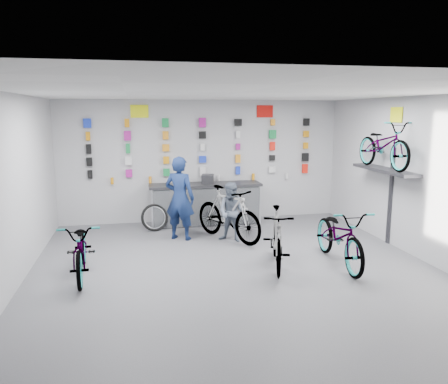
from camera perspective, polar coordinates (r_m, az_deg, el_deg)
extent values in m
plane|color=#4B4B50|center=(7.44, 2.03, -10.91)|extent=(8.00, 8.00, 0.00)
plane|color=white|center=(6.94, 2.19, 12.86)|extent=(8.00, 8.00, 0.00)
plane|color=#BCBCBE|center=(10.92, -2.86, 4.06)|extent=(7.00, 0.00, 7.00)
plane|color=#BCBCBE|center=(3.41, 18.48, -10.79)|extent=(7.00, 0.00, 7.00)
plane|color=#BCBCBE|center=(7.09, -26.57, -0.47)|extent=(0.00, 8.00, 8.00)
plane|color=#BCBCBE|center=(8.56, 25.53, 1.30)|extent=(0.00, 8.00, 8.00)
cube|color=black|center=(10.65, -2.44, -1.82)|extent=(2.60, 0.60, 0.90)
cube|color=silver|center=(10.36, -2.18, -2.00)|extent=(2.60, 0.02, 0.90)
cube|color=silver|center=(10.23, -9.38, -2.29)|extent=(0.04, 0.04, 0.96)
cube|color=silver|center=(10.64, 4.75, -1.69)|extent=(0.04, 0.04, 0.96)
cube|color=black|center=(10.56, -2.46, 0.94)|extent=(2.70, 0.66, 0.06)
cube|color=black|center=(10.81, -17.09, 2.22)|extent=(0.11, 0.06, 0.20)
cube|color=#A01981|center=(10.76, -12.31, 2.40)|extent=(0.15, 0.06, 0.19)
cube|color=#178540|center=(10.79, -7.53, 2.57)|extent=(0.15, 0.06, 0.18)
cube|color=silver|center=(10.89, -2.79, 2.72)|extent=(0.14, 0.06, 0.23)
cube|color=#1934C2|center=(11.06, 1.83, 2.84)|extent=(0.11, 0.06, 0.20)
cube|color=silver|center=(11.30, 6.28, 2.95)|extent=(0.17, 0.06, 0.15)
cube|color=red|center=(11.61, 10.52, 3.03)|extent=(0.14, 0.06, 0.24)
cube|color=black|center=(10.78, -17.17, 3.80)|extent=(0.13, 0.06, 0.20)
cube|color=silver|center=(10.73, -12.37, 3.99)|extent=(0.15, 0.06, 0.20)
cube|color=orange|center=(10.75, -7.56, 4.15)|extent=(0.14, 0.06, 0.17)
cube|color=#1934C2|center=(10.85, -2.81, 4.29)|extent=(0.17, 0.06, 0.17)
cube|color=orange|center=(11.02, 1.84, 4.39)|extent=(0.12, 0.06, 0.20)
cube|color=black|center=(11.26, 6.31, 4.46)|extent=(0.14, 0.06, 0.14)
cube|color=black|center=(11.57, 10.57, 4.50)|extent=(0.17, 0.06, 0.21)
cube|color=black|center=(10.75, -17.26, 5.38)|extent=(0.12, 0.06, 0.23)
cube|color=#178540|center=(10.70, -12.44, 5.58)|extent=(0.10, 0.06, 0.23)
cube|color=orange|center=(10.72, -7.60, 5.75)|extent=(0.17, 0.06, 0.17)
cube|color=silver|center=(10.82, -2.82, 5.87)|extent=(0.10, 0.06, 0.16)
cube|color=#A01981|center=(11.00, 1.84, 5.94)|extent=(0.11, 0.06, 0.15)
cube|color=red|center=(11.24, 6.34, 5.98)|extent=(0.13, 0.06, 0.21)
cube|color=orange|center=(11.55, 10.62, 5.99)|extent=(0.12, 0.06, 0.16)
cube|color=orange|center=(10.73, -17.34, 6.98)|extent=(0.10, 0.06, 0.20)
cube|color=#A01981|center=(10.68, -12.50, 7.19)|extent=(0.16, 0.06, 0.22)
cube|color=orange|center=(10.70, -7.64, 7.35)|extent=(0.14, 0.06, 0.19)
cube|color=black|center=(10.80, -2.83, 7.45)|extent=(0.17, 0.06, 0.18)
cube|color=silver|center=(10.98, 1.85, 7.51)|extent=(0.10, 0.06, 0.17)
cube|color=#178540|center=(11.22, 6.37, 7.51)|extent=(0.18, 0.06, 0.22)
cube|color=orange|center=(11.53, 10.67, 7.47)|extent=(0.14, 0.06, 0.16)
cube|color=#1934C2|center=(10.72, -17.43, 8.58)|extent=(0.18, 0.06, 0.22)
cube|color=orange|center=(10.67, -12.56, 8.80)|extent=(0.11, 0.06, 0.20)
cube|color=#178540|center=(10.69, -7.68, 8.95)|extent=(0.16, 0.06, 0.22)
cube|color=#A01981|center=(10.79, -2.85, 9.04)|extent=(0.17, 0.06, 0.23)
cube|color=black|center=(10.97, 1.86, 9.07)|extent=(0.18, 0.06, 0.18)
cube|color=orange|center=(11.21, 6.40, 9.04)|extent=(0.11, 0.06, 0.16)
cube|color=black|center=(11.52, 10.72, 8.96)|extent=(0.15, 0.06, 0.19)
cylinder|color=orange|center=(10.78, -14.40, 1.41)|extent=(0.07, 0.07, 0.16)
cylinder|color=orange|center=(10.77, -9.62, 1.59)|extent=(0.07, 0.07, 0.16)
cylinder|color=silver|center=(10.96, -0.70, 1.88)|extent=(0.07, 0.07, 0.16)
cylinder|color=orange|center=(11.16, 3.84, 2.01)|extent=(0.07, 0.07, 0.16)
cylinder|color=silver|center=(11.43, 8.20, 2.13)|extent=(0.07, 0.07, 0.16)
cube|color=#333338|center=(9.42, 20.22, 2.73)|extent=(0.38, 1.90, 0.06)
cube|color=#333338|center=(9.60, 20.93, -0.51)|extent=(0.04, 0.10, 2.00)
cube|color=#EEF814|center=(10.71, -10.99, 10.30)|extent=(0.42, 0.02, 0.30)
cube|color=red|center=(11.19, 5.36, 10.44)|extent=(0.42, 0.02, 0.30)
cube|color=#EEF814|center=(9.44, 21.58, 9.37)|extent=(0.02, 0.40, 0.30)
imported|color=gray|center=(7.65, -18.10, -6.99)|extent=(0.76, 1.87, 0.96)
imported|color=gray|center=(7.74, 6.92, -6.01)|extent=(0.93, 1.82, 1.05)
imported|color=gray|center=(8.09, 14.88, -5.53)|extent=(0.83, 2.06, 1.06)
imported|color=gray|center=(9.29, 0.54, -2.82)|extent=(1.46, 1.92, 1.16)
imported|color=gray|center=(9.34, 20.15, 5.78)|extent=(0.63, 1.80, 0.95)
imported|color=#112048|center=(9.33, -5.80, -0.81)|extent=(0.78, 0.70, 1.80)
imported|color=#515B6C|center=(9.18, 1.07, -2.66)|extent=(0.77, 0.73, 1.26)
torus|color=black|center=(10.20, -9.05, -3.32)|extent=(0.67, 0.36, 0.63)
torus|color=silver|center=(10.20, -9.05, -3.32)|extent=(0.54, 0.26, 0.51)
cube|color=black|center=(10.54, -2.14, 1.70)|extent=(0.35, 0.36, 0.22)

